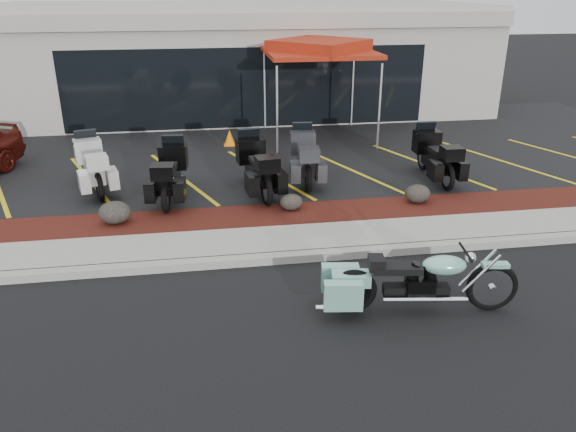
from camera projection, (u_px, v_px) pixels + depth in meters
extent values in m
plane|color=black|center=(307.00, 284.00, 9.53)|extent=(90.00, 90.00, 0.00)
cube|color=gray|center=(298.00, 257.00, 10.33)|extent=(24.00, 0.25, 0.15)
cube|color=gray|center=(292.00, 241.00, 10.96)|extent=(24.00, 1.20, 0.15)
cube|color=#35100C|center=(283.00, 217.00, 12.05)|extent=(24.00, 1.20, 0.16)
cube|color=black|center=(257.00, 149.00, 16.98)|extent=(26.00, 9.60, 0.15)
cube|color=#9B978C|center=(239.00, 58.00, 21.97)|extent=(18.00, 8.00, 4.00)
cube|color=black|center=(248.00, 88.00, 18.54)|extent=(12.00, 0.06, 2.60)
cube|color=#9B978C|center=(247.00, 21.00, 17.70)|extent=(18.00, 0.30, 0.50)
ellipsoid|color=black|center=(115.00, 212.00, 11.47)|extent=(0.65, 0.54, 0.46)
ellipsoid|color=black|center=(291.00, 202.00, 12.17)|extent=(0.49, 0.41, 0.35)
ellipsoid|color=black|center=(417.00, 194.00, 12.56)|extent=(0.58, 0.48, 0.41)
cone|color=orange|center=(230.00, 137.00, 17.00)|extent=(0.42, 0.42, 0.47)
cylinder|color=silver|center=(286.00, 112.00, 15.71)|extent=(0.06, 0.06, 2.47)
cylinder|color=silver|center=(384.00, 105.00, 16.53)|extent=(0.06, 0.06, 2.47)
cylinder|color=silver|center=(259.00, 93.00, 18.36)|extent=(0.06, 0.06, 2.47)
cylinder|color=silver|center=(345.00, 88.00, 19.18)|extent=(0.06, 0.06, 2.47)
cube|color=maroon|center=(319.00, 52.00, 16.91)|extent=(3.65, 3.65, 0.13)
cube|color=maroon|center=(319.00, 46.00, 16.84)|extent=(3.31, 3.31, 0.38)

